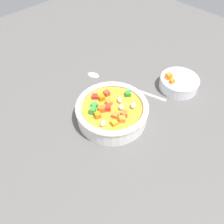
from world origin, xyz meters
TOP-DOWN VIEW (x-y plane):
  - ground_plane at (0.00, 0.00)cm, footprint 140.00×140.00cm
  - soup_bowl_main at (-0.02, -0.01)cm, footprint 17.36×17.36cm
  - spoon at (10.53, 6.94)cm, footprint 8.32×23.86cm
  - side_bowl_small at (20.95, -4.97)cm, footprint 10.59×10.59cm

SIDE VIEW (x-z plane):
  - ground_plane at x=0.00cm, z-range -2.00..0.00cm
  - spoon at x=10.53cm, z-range -0.01..0.75cm
  - side_bowl_small at x=20.95cm, z-range -0.36..3.94cm
  - soup_bowl_main at x=-0.02cm, z-range -0.19..5.32cm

